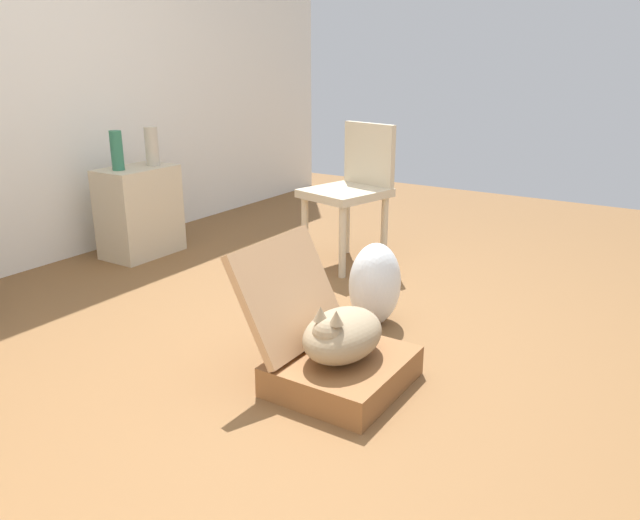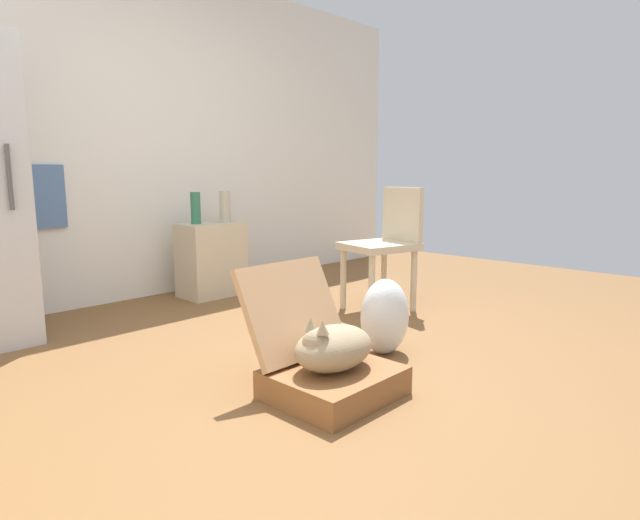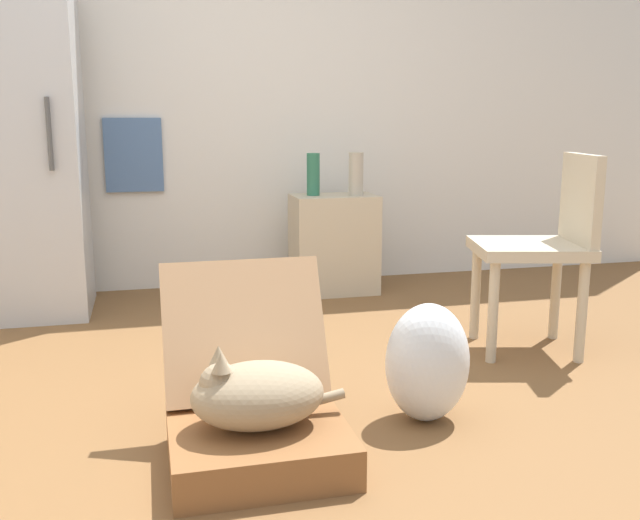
% 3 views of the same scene
% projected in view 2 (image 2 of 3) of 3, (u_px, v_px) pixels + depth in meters
% --- Properties ---
extents(ground_plane, '(7.68, 7.68, 0.00)m').
position_uv_depth(ground_plane, '(332.00, 373.00, 2.63)').
color(ground_plane, brown).
rests_on(ground_plane, ground).
extents(wall_back, '(6.40, 0.15, 2.60)m').
position_uv_depth(wall_back, '(109.00, 130.00, 3.95)').
color(wall_back, silver).
rests_on(wall_back, ground).
extents(suitcase_base, '(0.53, 0.47, 0.13)m').
position_uv_depth(suitcase_base, '(334.00, 382.00, 2.35)').
color(suitcase_base, brown).
rests_on(suitcase_base, ground).
extents(suitcase_lid, '(0.53, 0.25, 0.44)m').
position_uv_depth(suitcase_lid, '(293.00, 310.00, 2.48)').
color(suitcase_lid, tan).
rests_on(suitcase_lid, suitcase_base).
extents(cat, '(0.48, 0.28, 0.25)m').
position_uv_depth(cat, '(332.00, 347.00, 2.31)').
color(cat, '#998466').
rests_on(cat, suitcase_base).
extents(plastic_bag_white, '(0.29, 0.24, 0.42)m').
position_uv_depth(plastic_bag_white, '(385.00, 316.00, 2.89)').
color(plastic_bag_white, silver).
rests_on(plastic_bag_white, ground).
extents(side_table, '(0.50, 0.32, 0.59)m').
position_uv_depth(side_table, '(212.00, 259.00, 4.26)').
color(side_table, beige).
rests_on(side_table, ground).
extents(vase_tall, '(0.08, 0.08, 0.25)m').
position_uv_depth(vase_tall, '(196.00, 208.00, 4.11)').
color(vase_tall, '#2D7051').
rests_on(vase_tall, side_table).
extents(vase_short, '(0.09, 0.09, 0.25)m').
position_uv_depth(vase_short, '(225.00, 207.00, 4.26)').
color(vase_short, '#B7AD99').
rests_on(vase_short, side_table).
extents(chair, '(0.56, 0.52, 0.88)m').
position_uv_depth(chair, '(386.00, 242.00, 3.80)').
color(chair, beige).
rests_on(chair, ground).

